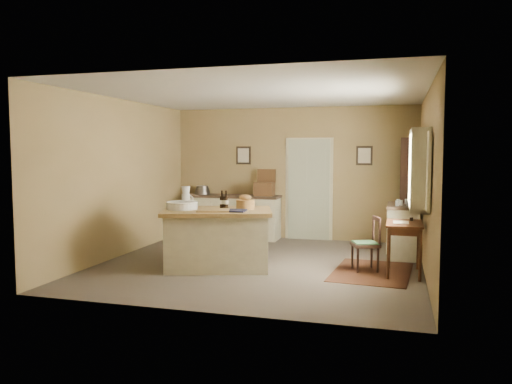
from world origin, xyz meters
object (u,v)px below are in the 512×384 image
work_island (217,237)px  shelving_unit (412,194)px  sideboard (233,215)px  desk_chair (365,245)px  right_cabinet (403,230)px  writing_desk (404,229)px

work_island → shelving_unit: bearing=22.6°
sideboard → shelving_unit: 3.59m
work_island → desk_chair: size_ratio=2.34×
desk_chair → shelving_unit: size_ratio=0.39×
work_island → shelving_unit: 3.82m
work_island → right_cabinet: work_island is taller
work_island → writing_desk: (2.77, 0.37, 0.18)m
work_island → right_cabinet: 3.23m
sideboard → desk_chair: size_ratio=2.46×
desk_chair → shelving_unit: shelving_unit is taller
writing_desk → desk_chair: writing_desk is taller
work_island → sideboard: 2.71m
desk_chair → right_cabinet: right_cabinet is taller
writing_desk → shelving_unit: size_ratio=0.41×
writing_desk → desk_chair: 0.62m
desk_chair → right_cabinet: (0.56, 1.24, 0.06)m
sideboard → right_cabinet: bearing=-16.0°
desk_chair → sideboard: bearing=121.8°
work_island → right_cabinet: size_ratio=1.89×
right_cabinet → shelving_unit: size_ratio=0.48×
desk_chair → work_island: bearing=170.8°
shelving_unit → sideboard: bearing=176.1°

